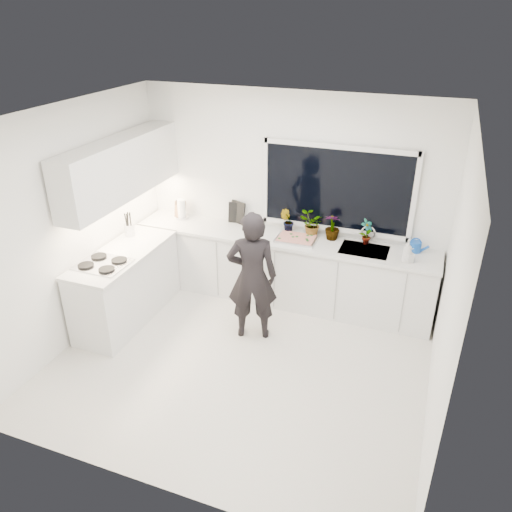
% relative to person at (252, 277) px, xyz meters
% --- Properties ---
extents(floor, '(4.00, 3.50, 0.02)m').
position_rel_person_xyz_m(floor, '(0.07, -0.55, -0.81)').
color(floor, beige).
rests_on(floor, ground).
extents(wall_back, '(4.00, 0.02, 2.70)m').
position_rel_person_xyz_m(wall_back, '(0.07, 1.21, 0.55)').
color(wall_back, white).
rests_on(wall_back, ground).
extents(wall_left, '(0.02, 3.50, 2.70)m').
position_rel_person_xyz_m(wall_left, '(-1.94, -0.55, 0.55)').
color(wall_left, white).
rests_on(wall_left, ground).
extents(wall_right, '(0.02, 3.50, 2.70)m').
position_rel_person_xyz_m(wall_right, '(2.08, -0.55, 0.55)').
color(wall_right, white).
rests_on(wall_right, ground).
extents(ceiling, '(4.00, 3.50, 0.02)m').
position_rel_person_xyz_m(ceiling, '(0.07, -0.55, 1.91)').
color(ceiling, white).
rests_on(ceiling, wall_back).
extents(window, '(1.80, 0.02, 1.00)m').
position_rel_person_xyz_m(window, '(0.67, 1.18, 0.75)').
color(window, black).
rests_on(window, wall_back).
extents(base_cabinets_back, '(3.92, 0.58, 0.88)m').
position_rel_person_xyz_m(base_cabinets_back, '(0.07, 0.90, -0.36)').
color(base_cabinets_back, white).
rests_on(base_cabinets_back, floor).
extents(base_cabinets_left, '(0.58, 1.60, 0.88)m').
position_rel_person_xyz_m(base_cabinets_left, '(-1.60, -0.20, -0.36)').
color(base_cabinets_left, white).
rests_on(base_cabinets_left, floor).
extents(countertop_back, '(3.94, 0.62, 0.04)m').
position_rel_person_xyz_m(countertop_back, '(0.07, 0.89, 0.10)').
color(countertop_back, silver).
rests_on(countertop_back, base_cabinets_back).
extents(countertop_left, '(0.62, 1.60, 0.04)m').
position_rel_person_xyz_m(countertop_left, '(-1.60, -0.20, 0.10)').
color(countertop_left, silver).
rests_on(countertop_left, base_cabinets_left).
extents(upper_cabinets, '(0.34, 2.10, 0.70)m').
position_rel_person_xyz_m(upper_cabinets, '(-1.72, 0.15, 1.05)').
color(upper_cabinets, white).
rests_on(upper_cabinets, wall_left).
extents(sink, '(0.58, 0.42, 0.14)m').
position_rel_person_xyz_m(sink, '(1.12, 0.90, 0.07)').
color(sink, silver).
rests_on(sink, countertop_back).
extents(faucet, '(0.03, 0.03, 0.22)m').
position_rel_person_xyz_m(faucet, '(1.12, 1.10, 0.23)').
color(faucet, silver).
rests_on(faucet, countertop_back).
extents(stovetop, '(0.56, 0.48, 0.03)m').
position_rel_person_xyz_m(stovetop, '(-1.62, -0.55, 0.14)').
color(stovetop, black).
rests_on(stovetop, countertop_left).
extents(person, '(0.67, 0.55, 1.59)m').
position_rel_person_xyz_m(person, '(0.00, 0.00, 0.00)').
color(person, black).
rests_on(person, floor).
extents(pizza_tray, '(0.51, 0.38, 0.03)m').
position_rel_person_xyz_m(pizza_tray, '(0.26, 0.87, 0.14)').
color(pizza_tray, silver).
rests_on(pizza_tray, countertop_back).
extents(pizza, '(0.46, 0.34, 0.01)m').
position_rel_person_xyz_m(pizza, '(0.26, 0.87, 0.16)').
color(pizza, red).
rests_on(pizza, pizza_tray).
extents(watering_can, '(0.14, 0.14, 0.13)m').
position_rel_person_xyz_m(watering_can, '(1.69, 1.06, 0.19)').
color(watering_can, '#134EB6').
rests_on(watering_can, countertop_back).
extents(paper_towel_roll, '(0.14, 0.14, 0.26)m').
position_rel_person_xyz_m(paper_towel_roll, '(-1.43, 1.00, 0.25)').
color(paper_towel_roll, white).
rests_on(paper_towel_roll, countertop_back).
extents(knife_block, '(0.14, 0.12, 0.22)m').
position_rel_person_xyz_m(knife_block, '(-1.47, 1.04, 0.23)').
color(knife_block, '#946045').
rests_on(knife_block, countertop_back).
extents(utensil_crock, '(0.14, 0.14, 0.16)m').
position_rel_person_xyz_m(utensil_crock, '(-1.78, 0.25, 0.20)').
color(utensil_crock, '#B1B1B5').
rests_on(utensil_crock, countertop_left).
extents(picture_frame_large, '(0.22, 0.05, 0.28)m').
position_rel_person_xyz_m(picture_frame_large, '(-0.67, 1.14, 0.26)').
color(picture_frame_large, black).
rests_on(picture_frame_large, countertop_back).
extents(picture_frame_small, '(0.24, 0.12, 0.30)m').
position_rel_person_xyz_m(picture_frame_small, '(-0.65, 1.14, 0.27)').
color(picture_frame_small, black).
rests_on(picture_frame_small, countertop_back).
extents(herb_plants, '(1.22, 0.33, 0.33)m').
position_rel_person_xyz_m(herb_plants, '(0.51, 1.06, 0.29)').
color(herb_plants, '#26662D').
rests_on(herb_plants, countertop_back).
extents(soap_bottles, '(0.15, 0.12, 0.27)m').
position_rel_person_xyz_m(soap_bottles, '(1.63, 0.75, 0.25)').
color(soap_bottles, '#D8BF66').
rests_on(soap_bottles, countertop_back).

